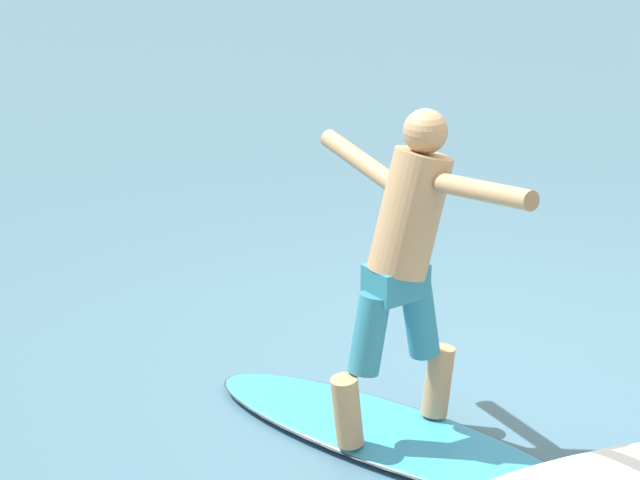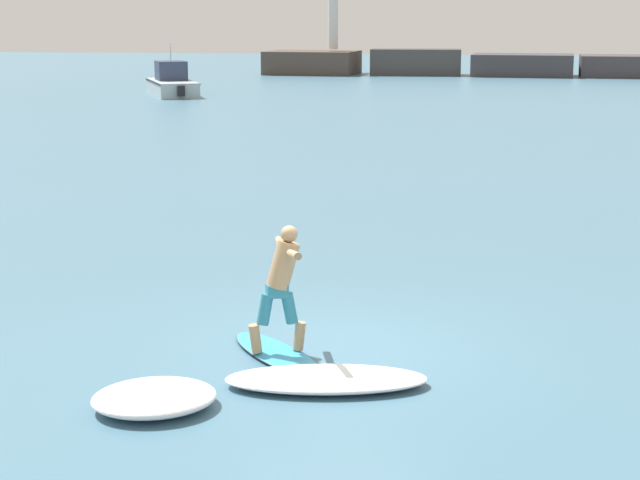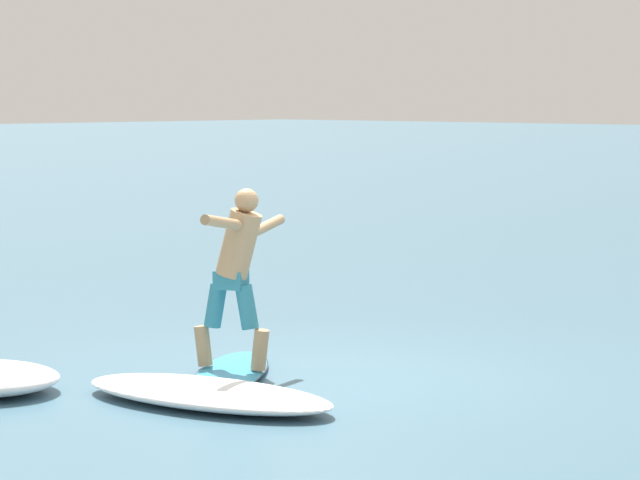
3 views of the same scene
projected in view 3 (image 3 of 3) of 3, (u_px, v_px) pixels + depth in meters
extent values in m
plane|color=#416A80|center=(320.00, 377.00, 13.18)|extent=(200.00, 200.00, 0.00)
ellipsoid|color=#3398C9|center=(232.00, 372.00, 13.23)|extent=(1.75, 1.98, 0.07)
ellipsoid|color=#3398C9|center=(213.00, 395.00, 12.18)|extent=(0.43, 0.43, 0.06)
ellipsoid|color=#2D2D33|center=(232.00, 372.00, 13.23)|extent=(1.77, 2.00, 0.03)
cone|color=black|center=(245.00, 366.00, 14.08)|extent=(0.07, 0.07, 0.14)
cone|color=black|center=(225.00, 368.00, 13.95)|extent=(0.07, 0.07, 0.14)
cone|color=black|center=(260.00, 369.00, 13.92)|extent=(0.07, 0.07, 0.14)
cylinder|color=tan|center=(260.00, 350.00, 13.10)|extent=(0.21, 0.18, 0.37)
cylinder|color=teal|center=(247.00, 307.00, 13.12)|extent=(0.25, 0.22, 0.40)
cylinder|color=tan|center=(203.00, 346.00, 13.31)|extent=(0.21, 0.18, 0.37)
cylinder|color=teal|center=(216.00, 305.00, 13.23)|extent=(0.25, 0.22, 0.40)
cube|color=teal|center=(231.00, 280.00, 13.15)|extent=(0.31, 0.28, 0.16)
cylinder|color=tan|center=(239.00, 244.00, 13.09)|extent=(0.50, 0.41, 0.63)
sphere|color=tan|center=(247.00, 200.00, 13.03)|extent=(0.21, 0.21, 0.21)
cylinder|color=tan|center=(266.00, 227.00, 13.47)|extent=(0.30, 0.60, 0.20)
cylinder|color=tan|center=(222.00, 222.00, 12.64)|extent=(0.30, 0.60, 0.19)
ellipsoid|color=white|center=(208.00, 394.00, 11.99)|extent=(2.44, 1.34, 0.18)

